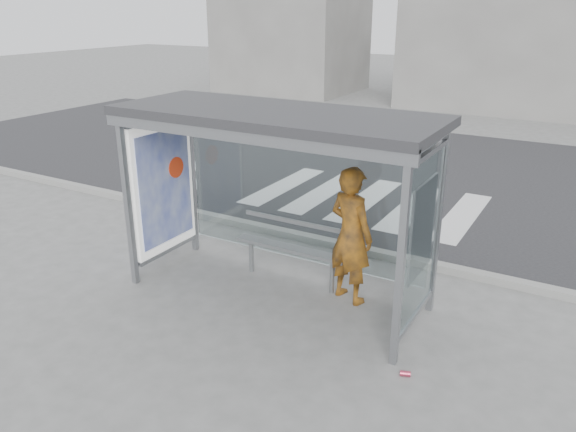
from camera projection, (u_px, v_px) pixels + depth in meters
The scene contains 10 objects.
ground at pixel (276, 295), 7.95m from camera, with size 80.00×80.00×0.00m, color slate.
road at pixel (425, 174), 13.62m from camera, with size 30.00×10.00×0.01m, color #242427.
curb at pixel (335, 244), 9.51m from camera, with size 30.00×0.18×0.12m, color gray.
crosswalk at pixel (366, 200), 11.83m from camera, with size 4.55×3.00×0.00m.
bus_shelter at pixel (253, 155), 7.47m from camera, with size 4.25×1.65×2.62m.
building_left at pixel (292, 24), 26.16m from camera, with size 6.00×5.00×6.00m, color slate.
building_center at pixel (516, 42), 21.65m from camera, with size 8.00×5.00×5.00m, color slate.
person at pixel (351, 235), 7.54m from camera, with size 0.70×0.46×1.91m, color red.
bench at pixel (291, 248), 8.18m from camera, with size 1.76×0.32×0.91m.
soda_can at pixel (405, 374), 6.21m from camera, with size 0.06×0.06×0.11m, color #D33E5B.
Camera 1 is at (3.67, -6.01, 3.86)m, focal length 35.00 mm.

